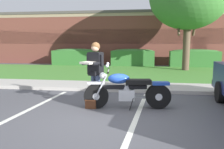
% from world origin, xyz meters
% --- Properties ---
extents(ground_plane, '(140.00, 140.00, 0.00)m').
position_xyz_m(ground_plane, '(0.00, 0.00, 0.00)').
color(ground_plane, '#4C4C51').
extents(curb_strip, '(60.00, 0.20, 0.12)m').
position_xyz_m(curb_strip, '(0.00, 2.66, 0.06)').
color(curb_strip, '#B7B2A8').
rests_on(curb_strip, ground).
extents(concrete_walk, '(60.00, 1.50, 0.08)m').
position_xyz_m(concrete_walk, '(0.00, 3.51, 0.04)').
color(concrete_walk, '#B7B2A8').
rests_on(concrete_walk, ground).
extents(grass_lawn, '(60.00, 6.44, 0.06)m').
position_xyz_m(grass_lawn, '(0.00, 7.49, 0.03)').
color(grass_lawn, '#478433').
rests_on(grass_lawn, ground).
extents(stall_stripe_0, '(0.53, 4.39, 0.01)m').
position_xyz_m(stall_stripe_0, '(-2.04, 0.20, 0.00)').
color(stall_stripe_0, silver).
rests_on(stall_stripe_0, ground).
extents(stall_stripe_1, '(0.53, 4.39, 0.01)m').
position_xyz_m(stall_stripe_1, '(0.72, 0.20, 0.00)').
color(stall_stripe_1, silver).
rests_on(stall_stripe_1, ground).
extents(motorcycle, '(2.24, 0.82, 1.18)m').
position_xyz_m(motorcycle, '(0.52, 0.76, 0.48)').
color(motorcycle, black).
rests_on(motorcycle, ground).
extents(rider_person, '(0.58, 0.66, 1.70)m').
position_xyz_m(rider_person, '(-0.42, 0.82, 1.01)').
color(rider_person, black).
rests_on(rider_person, ground).
extents(handbag, '(0.28, 0.13, 0.36)m').
position_xyz_m(handbag, '(-0.50, 0.59, 0.14)').
color(handbag, '#562D19').
rests_on(handbag, ground).
extents(hedge_left, '(3.31, 0.90, 1.24)m').
position_xyz_m(hedge_left, '(-4.15, 11.10, 0.65)').
color(hedge_left, '#336B2D').
rests_on(hedge_left, ground).
extents(hedge_center_left, '(3.01, 0.90, 1.24)m').
position_xyz_m(hedge_center_left, '(0.04, 11.10, 0.65)').
color(hedge_center_left, '#336B2D').
rests_on(hedge_center_left, ground).
extents(hedge_center_right, '(3.27, 0.90, 1.24)m').
position_xyz_m(hedge_center_right, '(4.23, 11.10, 0.65)').
color(hedge_center_right, '#336B2D').
rests_on(hedge_center_right, ground).
extents(brick_building, '(26.57, 9.83, 4.07)m').
position_xyz_m(brick_building, '(-0.48, 17.06, 2.04)').
color(brick_building, brown).
rests_on(brick_building, ground).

